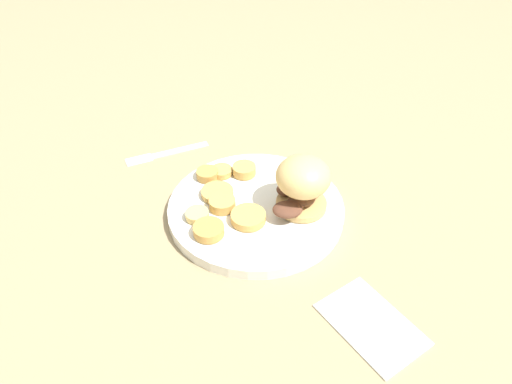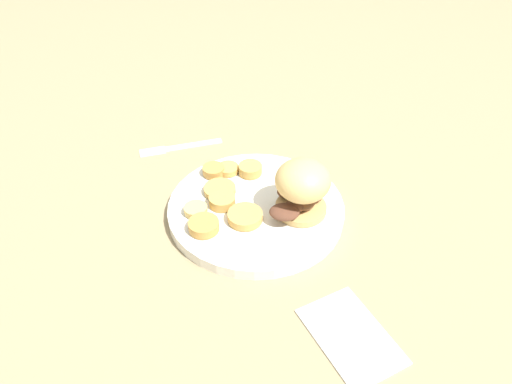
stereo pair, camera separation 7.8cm
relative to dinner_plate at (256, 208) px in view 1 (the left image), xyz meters
The scene contains 13 objects.
ground_plane 0.01m from the dinner_plate, ahead, with size 4.00×4.00×0.00m, color #937F5B.
dinner_plate is the anchor object (origin of this frame).
sandwich 0.09m from the dinner_plate, ahead, with size 0.09×0.10×0.09m.
potato_round_0 0.06m from the dinner_plate, 167.32° to the right, with size 0.04×0.04×0.02m, color tan.
potato_round_1 0.11m from the dinner_plate, 144.56° to the left, with size 0.04×0.04×0.01m, color #BC8942.
potato_round_2 0.08m from the dinner_plate, 108.93° to the left, with size 0.04×0.04×0.02m, color tan.
potato_round_3 0.07m from the dinner_plate, 164.84° to the left, with size 0.05×0.05×0.01m, color tan.
potato_round_4 0.10m from the dinner_plate, 131.49° to the right, with size 0.05×0.05×0.01m, color #BC8942.
potato_round_5 0.10m from the dinner_plate, 131.13° to the left, with size 0.04×0.04×0.01m, color tan.
potato_round_6 0.10m from the dinner_plate, 155.87° to the right, with size 0.04×0.04×0.01m, color #DBB766.
potato_round_7 0.04m from the dinner_plate, 102.39° to the right, with size 0.05×0.05×0.01m, color tan.
fork 0.24m from the dinner_plate, 140.00° to the left, with size 0.15×0.09×0.00m.
napkin 0.26m from the dinner_plate, 50.61° to the right, with size 0.13×0.09×0.01m, color white.
Camera 1 is at (0.05, -0.60, 0.54)m, focal length 35.00 mm.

